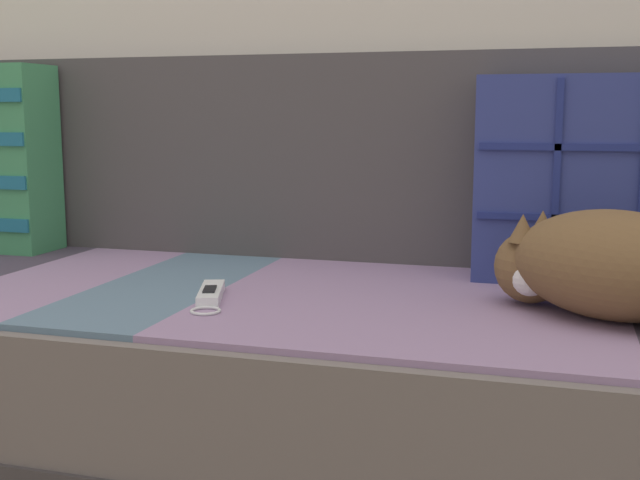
% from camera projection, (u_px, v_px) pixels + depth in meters
% --- Properties ---
extents(couch, '(1.93, 0.81, 0.35)m').
position_uv_depth(couch, '(236.00, 375.00, 1.51)').
color(couch, '#3D3838').
rests_on(couch, ground_plane).
extents(sofa_backrest, '(1.89, 0.14, 0.43)m').
position_uv_depth(sofa_backrest, '(291.00, 156.00, 1.76)').
color(sofa_backrest, '#474242').
rests_on(sofa_backrest, couch).
extents(throw_pillow_quilted, '(0.43, 0.14, 0.38)m').
position_uv_depth(throw_pillow_quilted, '(597.00, 181.00, 1.45)').
color(throw_pillow_quilted, navy).
rests_on(throw_pillow_quilted, couch).
extents(sleeping_cat, '(0.38, 0.33, 0.17)m').
position_uv_depth(sleeping_cat, '(600.00, 266.00, 1.22)').
color(sleeping_cat, brown).
rests_on(sleeping_cat, couch).
extents(game_remote_far, '(0.10, 0.19, 0.02)m').
position_uv_depth(game_remote_far, '(211.00, 295.00, 1.34)').
color(game_remote_far, white).
rests_on(game_remote_far, couch).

